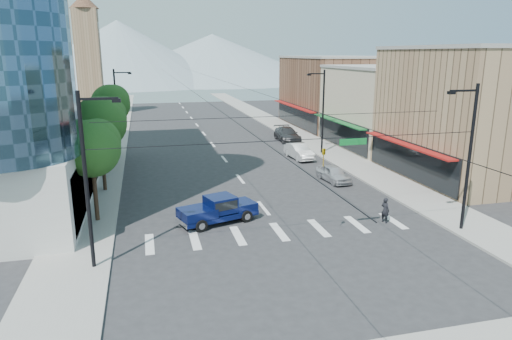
% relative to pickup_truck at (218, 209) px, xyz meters
% --- Properties ---
extents(ground, '(160.00, 160.00, 0.00)m').
position_rel_pickup_truck_xyz_m(ground, '(3.61, -3.99, -0.91)').
color(ground, '#28282B').
rests_on(ground, ground).
extents(sidewalk_left, '(4.00, 120.00, 0.15)m').
position_rel_pickup_truck_xyz_m(sidewalk_left, '(-8.39, 36.01, -0.84)').
color(sidewalk_left, gray).
rests_on(sidewalk_left, ground).
extents(sidewalk_right, '(4.00, 120.00, 0.15)m').
position_rel_pickup_truck_xyz_m(sidewalk_right, '(15.61, 36.01, -0.84)').
color(sidewalk_right, gray).
rests_on(sidewalk_right, ground).
extents(shop_near, '(12.00, 14.00, 11.00)m').
position_rel_pickup_truck_xyz_m(shop_near, '(23.61, 6.01, 4.59)').
color(shop_near, '#8C6B4C').
rests_on(shop_near, ground).
extents(shop_mid, '(12.00, 14.00, 9.00)m').
position_rel_pickup_truck_xyz_m(shop_mid, '(23.61, 20.01, 3.59)').
color(shop_mid, tan).
rests_on(shop_mid, ground).
extents(shop_far, '(12.00, 18.00, 10.00)m').
position_rel_pickup_truck_xyz_m(shop_far, '(23.61, 36.01, 4.09)').
color(shop_far, brown).
rests_on(shop_far, ground).
extents(clock_tower, '(4.80, 4.80, 20.40)m').
position_rel_pickup_truck_xyz_m(clock_tower, '(-12.89, 58.01, 9.73)').
color(clock_tower, '#8C6B4C').
rests_on(clock_tower, ground).
extents(mountain_left, '(80.00, 80.00, 22.00)m').
position_rel_pickup_truck_xyz_m(mountain_left, '(-11.39, 146.01, 10.09)').
color(mountain_left, gray).
rests_on(mountain_left, ground).
extents(mountain_right, '(90.00, 90.00, 18.00)m').
position_rel_pickup_truck_xyz_m(mountain_right, '(23.61, 156.01, 8.09)').
color(mountain_right, gray).
rests_on(mountain_right, ground).
extents(tree_near, '(3.65, 3.64, 6.71)m').
position_rel_pickup_truck_xyz_m(tree_near, '(-7.46, 2.10, 4.08)').
color(tree_near, black).
rests_on(tree_near, ground).
extents(tree_midnear, '(4.09, 4.09, 7.52)m').
position_rel_pickup_truck_xyz_m(tree_midnear, '(-7.46, 9.10, 4.68)').
color(tree_midnear, black).
rests_on(tree_midnear, ground).
extents(tree_midfar, '(3.65, 3.64, 6.71)m').
position_rel_pickup_truck_xyz_m(tree_midfar, '(-7.46, 16.10, 4.08)').
color(tree_midfar, black).
rests_on(tree_midfar, ground).
extents(tree_far, '(4.09, 4.09, 7.52)m').
position_rel_pickup_truck_xyz_m(tree_far, '(-7.46, 23.10, 4.68)').
color(tree_far, black).
rests_on(tree_far, ground).
extents(signal_rig, '(21.80, 0.20, 9.00)m').
position_rel_pickup_truck_xyz_m(signal_rig, '(3.80, -4.99, 3.73)').
color(signal_rig, black).
rests_on(signal_rig, ground).
extents(lamp_pole_nw, '(2.00, 0.25, 9.00)m').
position_rel_pickup_truck_xyz_m(lamp_pole_nw, '(-7.06, 26.01, 4.03)').
color(lamp_pole_nw, black).
rests_on(lamp_pole_nw, ground).
extents(lamp_pole_ne, '(2.00, 0.25, 9.00)m').
position_rel_pickup_truck_xyz_m(lamp_pole_ne, '(14.28, 18.01, 4.03)').
color(lamp_pole_ne, black).
rests_on(lamp_pole_ne, ground).
extents(pickup_truck, '(5.47, 3.30, 1.75)m').
position_rel_pickup_truck_xyz_m(pickup_truck, '(0.00, 0.00, 0.00)').
color(pickup_truck, '#08113F').
rests_on(pickup_truck, ground).
extents(pedestrian, '(0.60, 0.72, 1.67)m').
position_rel_pickup_truck_xyz_m(pedestrian, '(10.52, -2.58, -0.08)').
color(pedestrian, black).
rests_on(pedestrian, ground).
extents(parked_car_near, '(2.05, 4.26, 1.41)m').
position_rel_pickup_truck_xyz_m(parked_car_near, '(11.21, 7.35, -0.21)').
color(parked_car_near, '#BBBBC0').
rests_on(parked_car_near, ground).
extents(parked_car_mid, '(2.00, 4.85, 1.56)m').
position_rel_pickup_truck_xyz_m(parked_car_mid, '(11.21, 16.31, -0.13)').
color(parked_car_mid, silver).
rests_on(parked_car_mid, ground).
extents(parked_car_far, '(2.54, 5.91, 1.70)m').
position_rel_pickup_truck_xyz_m(parked_car_far, '(13.01, 26.00, -0.06)').
color(parked_car_far, '#343336').
rests_on(parked_car_far, ground).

